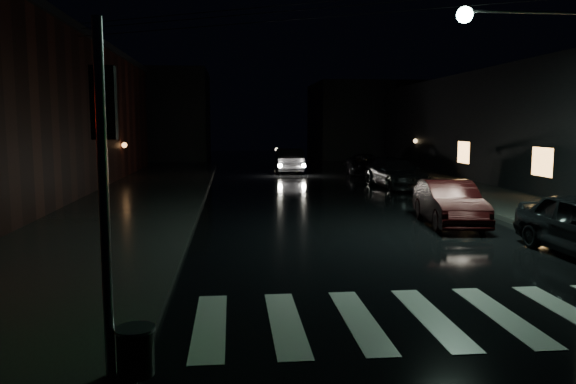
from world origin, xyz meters
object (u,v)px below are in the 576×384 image
object	(u,v)px
parked_car_d	(365,165)
oncoming_car	(289,160)
parked_car_b	(449,203)
parked_car_c	(396,173)

from	to	relation	value
parked_car_d	oncoming_car	world-z (taller)	oncoming_car
parked_car_d	parked_car_b	bearing A→B (deg)	-87.67
parked_car_d	oncoming_car	distance (m)	5.09
parked_car_c	parked_car_d	world-z (taller)	parked_car_c
parked_car_b	parked_car_d	xyz separation A→B (m)	(1.50, 17.59, -0.05)
parked_car_b	oncoming_car	bearing A→B (deg)	105.41
parked_car_c	parked_car_d	distance (m)	7.13
oncoming_car	parked_car_d	bearing A→B (deg)	156.06
parked_car_c	oncoming_car	distance (m)	10.34
parked_car_b	oncoming_car	size ratio (longest dim) A/B	0.88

